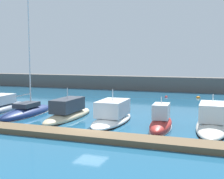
# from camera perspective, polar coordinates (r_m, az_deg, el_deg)

# --- Properties ---
(ground_plane) EXTENTS (120.00, 120.00, 0.00)m
(ground_plane) POSITION_cam_1_polar(r_m,az_deg,el_deg) (26.41, -4.06, -7.95)
(ground_plane) COLOR #1E567A
(dock_pier) EXTENTS (47.04, 2.20, 0.46)m
(dock_pier) POSITION_cam_1_polar(r_m,az_deg,el_deg) (24.57, -6.02, -8.47)
(dock_pier) COLOR brown
(dock_pier) RESTS_ON ground_plane
(breakwater_seawall) EXTENTS (108.00, 2.92, 2.76)m
(breakwater_seawall) POSITION_cam_1_polar(r_m,az_deg,el_deg) (60.09, 9.94, 1.07)
(breakwater_seawall) COLOR #5B5651
(breakwater_seawall) RESTS_ON ground_plane
(sailboat_navy_third) EXTENTS (2.71, 9.04, 14.22)m
(sailboat_navy_third) POSITION_cam_1_polar(r_m,az_deg,el_deg) (35.17, -15.67, -4.01)
(sailboat_navy_third) COLOR navy
(sailboat_navy_third) RESTS_ON ground_plane
(motorboat_sand_fourth) EXTENTS (2.46, 9.33, 3.58)m
(motorboat_sand_fourth) POSITION_cam_1_polar(r_m,az_deg,el_deg) (32.49, -8.19, -4.29)
(motorboat_sand_fourth) COLOR beige
(motorboat_sand_fourth) RESTS_ON ground_plane
(motorboat_white_fifth) EXTENTS (3.14, 8.78, 3.51)m
(motorboat_white_fifth) POSITION_cam_1_polar(r_m,az_deg,el_deg) (30.25, 0.10, -4.79)
(motorboat_white_fifth) COLOR white
(motorboat_white_fifth) RESTS_ON ground_plane
(motorboat_red_sixth) EXTENTS (2.29, 6.94, 3.07)m
(motorboat_red_sixth) POSITION_cam_1_polar(r_m,az_deg,el_deg) (27.96, 9.18, -5.94)
(motorboat_red_sixth) COLOR #B72D28
(motorboat_red_sixth) RESTS_ON ground_plane
(motorboat_ivory_seventh) EXTENTS (2.90, 10.39, 3.37)m
(motorboat_ivory_seventh) POSITION_cam_1_polar(r_m,az_deg,el_deg) (29.01, 18.28, -5.70)
(motorboat_ivory_seventh) COLOR silver
(motorboat_ivory_seventh) RESTS_ON ground_plane
(mooring_buoy_orange) EXTENTS (0.69, 0.69, 0.69)m
(mooring_buoy_orange) POSITION_cam_1_polar(r_m,az_deg,el_deg) (50.26, 15.86, -1.57)
(mooring_buoy_orange) COLOR orange
(mooring_buoy_orange) RESTS_ON ground_plane
(mooring_buoy_red) EXTENTS (0.51, 0.51, 0.51)m
(mooring_buoy_red) POSITION_cam_1_polar(r_m,az_deg,el_deg) (50.23, 10.13, -1.44)
(mooring_buoy_red) COLOR red
(mooring_buoy_red) RESTS_ON ground_plane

